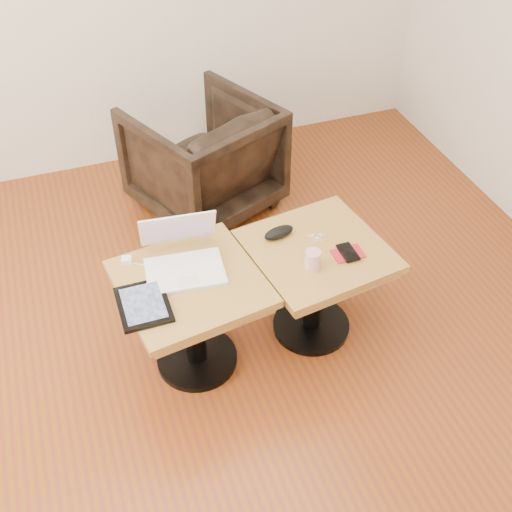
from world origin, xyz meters
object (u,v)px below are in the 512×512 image
object	(u,v)px
side_table_left	(192,302)
side_table_right	(316,269)
armchair	(203,158)
laptop	(183,257)
striped_cup	(313,260)

from	to	relation	value
side_table_left	side_table_right	world-z (taller)	same
armchair	laptop	bearing A→B (deg)	46.73
side_table_left	laptop	world-z (taller)	laptop
side_table_left	armchair	xyz separation A→B (m)	(0.39, 1.18, -0.06)
side_table_right	side_table_left	bearing A→B (deg)	172.99
laptop	side_table_left	bearing A→B (deg)	-83.19
side_table_right	laptop	world-z (taller)	laptop
side_table_left	striped_cup	world-z (taller)	striped_cup
side_table_left	laptop	distance (m)	0.21
side_table_right	striped_cup	xyz separation A→B (m)	(-0.07, -0.11, 0.18)
side_table_right	laptop	size ratio (longest dim) A/B	1.81
side_table_right	striped_cup	distance (m)	0.22
laptop	striped_cup	world-z (taller)	laptop
striped_cup	armchair	size ratio (longest dim) A/B	0.12
laptop	striped_cup	size ratio (longest dim) A/B	4.18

